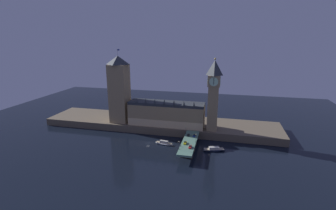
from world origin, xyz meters
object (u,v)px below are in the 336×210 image
at_px(car_southbound_lead, 190,147).
at_px(pedestrian_near_rail, 181,146).
at_px(car_northbound_lead, 188,135).
at_px(car_southbound_trail, 194,135).
at_px(clock_tower, 213,93).
at_px(car_northbound_trail, 185,143).
at_px(street_lamp_mid, 196,137).
at_px(boat_upstream, 164,143).
at_px(street_lamp_far, 186,129).
at_px(street_lamp_near, 179,144).
at_px(boat_downstream, 214,149).
at_px(victoria_tower, 119,89).

distance_m(car_southbound_lead, pedestrian_near_rail, 6.96).
distance_m(car_northbound_lead, car_southbound_trail, 4.64).
bearing_deg(car_northbound_lead, car_southbound_lead, -77.86).
relative_size(car_southbound_trail, pedestrian_near_rail, 2.50).
bearing_deg(clock_tower, car_northbound_trail, -116.31).
relative_size(street_lamp_mid, boat_upstream, 0.45).
xyz_separation_m(car_northbound_lead, street_lamp_far, (-2.72, 3.36, 3.31)).
bearing_deg(street_lamp_near, car_southbound_trail, 74.39).
xyz_separation_m(car_southbound_lead, street_lamp_near, (-7.36, -4.52, 3.23)).
bearing_deg(boat_upstream, car_northbound_lead, 17.38).
bearing_deg(boat_downstream, car_southbound_lead, -140.32).
relative_size(car_northbound_lead, car_northbound_trail, 0.87).
height_order(car_northbound_lead, street_lamp_far, street_lamp_far).
relative_size(clock_tower, pedestrian_near_rail, 38.40).
xyz_separation_m(car_southbound_lead, boat_downstream, (16.33, 13.55, -6.57)).
height_order(boat_upstream, boat_downstream, boat_upstream).
bearing_deg(street_lamp_near, boat_downstream, 37.33).
distance_m(car_southbound_lead, street_lamp_mid, 11.15).
xyz_separation_m(pedestrian_near_rail, street_lamp_near, (-0.40, -4.64, 3.10)).
bearing_deg(street_lamp_far, victoria_tower, 163.27).
relative_size(car_northbound_trail, boat_downstream, 0.26).
xyz_separation_m(clock_tower, car_southbound_lead, (-12.62, -40.85, -30.94)).
xyz_separation_m(car_northbound_lead, street_lamp_near, (-2.72, -26.08, 3.27)).
distance_m(street_lamp_far, boat_downstream, 28.06).
distance_m(street_lamp_far, boat_upstream, 20.85).
distance_m(street_lamp_near, street_lamp_far, 29.44).
bearing_deg(pedestrian_near_rail, boat_downstream, 29.96).
height_order(car_northbound_trail, car_southbound_trail, car_northbound_trail).
bearing_deg(street_lamp_far, boat_upstream, -150.01).
bearing_deg(boat_downstream, car_northbound_trail, -160.06).
height_order(pedestrian_near_rail, street_lamp_far, street_lamp_far).
bearing_deg(street_lamp_mid, boat_upstream, 168.00).
bearing_deg(boat_upstream, victoria_tower, 149.81).
distance_m(clock_tower, street_lamp_mid, 42.25).
xyz_separation_m(car_southbound_trail, pedestrian_near_rail, (-6.96, -21.69, 0.23)).
xyz_separation_m(car_southbound_trail, street_lamp_near, (-7.36, -26.33, 3.32)).
bearing_deg(boat_downstream, victoria_tower, 160.80).
bearing_deg(boat_upstream, street_lamp_mid, -12.00).
xyz_separation_m(street_lamp_far, boat_upstream, (-15.93, -9.19, -9.82)).
bearing_deg(street_lamp_near, car_southbound_lead, 31.56).
bearing_deg(boat_downstream, pedestrian_near_rail, -150.04).
xyz_separation_m(car_northbound_trail, street_lamp_near, (-2.72, -10.46, 3.20)).
relative_size(pedestrian_near_rail, street_lamp_near, 0.25).
height_order(clock_tower, street_lamp_near, clock_tower).
relative_size(car_southbound_lead, street_lamp_far, 0.74).
distance_m(victoria_tower, boat_upstream, 67.86).
bearing_deg(victoria_tower, car_northbound_lead, -18.66).
distance_m(car_northbound_trail, car_southbound_lead, 7.54).
distance_m(victoria_tower, car_southbound_trail, 82.01).
height_order(street_lamp_near, boat_upstream, street_lamp_near).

